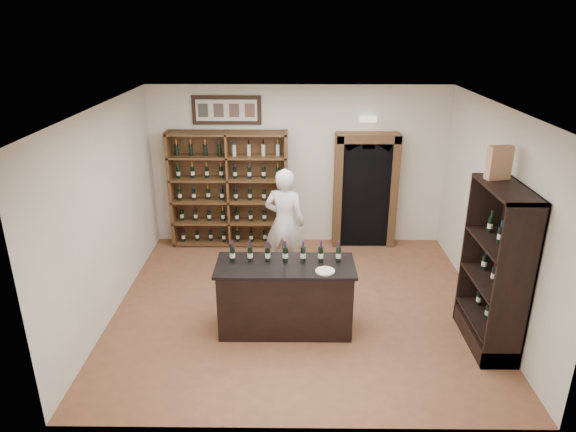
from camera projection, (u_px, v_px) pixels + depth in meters
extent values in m
plane|color=brown|center=(299.00, 306.00, 7.82)|extent=(5.50, 5.50, 0.00)
plane|color=white|center=(301.00, 107.00, 6.74)|extent=(5.50, 5.50, 0.00)
cube|color=white|center=(298.00, 166.00, 9.61)|extent=(5.50, 0.04, 3.00)
cube|color=white|center=(107.00, 213.00, 7.30)|extent=(0.04, 5.00, 3.00)
cube|color=white|center=(494.00, 215.00, 7.25)|extent=(0.04, 5.00, 3.00)
cube|color=brown|center=(230.00, 187.00, 9.74)|extent=(2.20, 0.02, 2.20)
cube|color=brown|center=(172.00, 190.00, 9.58)|extent=(0.06, 0.38, 2.20)
cube|color=brown|center=(286.00, 190.00, 9.56)|extent=(0.06, 0.38, 2.20)
cube|color=brown|center=(229.00, 190.00, 9.57)|extent=(0.04, 0.38, 2.20)
cube|color=brown|center=(231.00, 242.00, 9.95)|extent=(2.18, 0.38, 0.04)
cube|color=brown|center=(230.00, 221.00, 9.80)|extent=(2.18, 0.38, 0.04)
cube|color=brown|center=(229.00, 201.00, 9.65)|extent=(2.18, 0.38, 0.03)
cube|color=brown|center=(228.00, 179.00, 9.49)|extent=(2.18, 0.38, 0.04)
cube|color=brown|center=(227.00, 157.00, 9.34)|extent=(2.18, 0.38, 0.04)
cube|color=brown|center=(226.00, 134.00, 9.19)|extent=(2.18, 0.38, 0.04)
cube|color=black|center=(227.00, 110.00, 9.21)|extent=(1.25, 0.04, 0.52)
cube|color=black|center=(365.00, 192.00, 9.60)|extent=(0.97, 0.29, 2.05)
cube|color=#97643A|center=(338.00, 191.00, 9.58)|extent=(0.14, 0.35, 2.15)
cube|color=#97643A|center=(393.00, 191.00, 9.57)|extent=(0.14, 0.35, 2.15)
cube|color=#97643A|center=(368.00, 138.00, 9.21)|extent=(1.15, 0.35, 0.16)
cube|color=white|center=(368.00, 119.00, 9.20)|extent=(0.30, 0.10, 0.10)
cube|color=black|center=(285.00, 299.00, 7.09)|extent=(1.80, 0.70, 0.94)
cube|color=black|center=(285.00, 266.00, 6.91)|extent=(1.88, 0.78, 0.04)
cylinder|color=black|center=(232.00, 254.00, 6.96)|extent=(0.07, 0.07, 0.21)
cylinder|color=beige|center=(232.00, 255.00, 6.97)|extent=(0.07, 0.07, 0.07)
cylinder|color=#39235D|center=(232.00, 244.00, 6.91)|extent=(0.03, 0.03, 0.09)
cylinder|color=black|center=(250.00, 254.00, 6.96)|extent=(0.07, 0.07, 0.21)
cylinder|color=beige|center=(250.00, 255.00, 6.96)|extent=(0.07, 0.07, 0.07)
cylinder|color=#39235D|center=(250.00, 244.00, 6.90)|extent=(0.03, 0.03, 0.09)
cylinder|color=black|center=(268.00, 254.00, 6.96)|extent=(0.07, 0.07, 0.21)
cylinder|color=beige|center=(268.00, 255.00, 6.96)|extent=(0.07, 0.07, 0.07)
cylinder|color=#39235D|center=(268.00, 244.00, 6.90)|extent=(0.03, 0.03, 0.09)
cylinder|color=black|center=(285.00, 254.00, 6.95)|extent=(0.07, 0.07, 0.21)
cylinder|color=beige|center=(285.00, 255.00, 6.96)|extent=(0.07, 0.07, 0.07)
cylinder|color=#39235D|center=(285.00, 244.00, 6.90)|extent=(0.03, 0.03, 0.09)
cylinder|color=black|center=(303.00, 254.00, 6.95)|extent=(0.07, 0.07, 0.21)
cylinder|color=beige|center=(303.00, 255.00, 6.96)|extent=(0.07, 0.07, 0.07)
cylinder|color=#39235D|center=(303.00, 244.00, 6.90)|extent=(0.03, 0.03, 0.09)
cylinder|color=black|center=(321.00, 254.00, 6.95)|extent=(0.07, 0.07, 0.21)
cylinder|color=beige|center=(321.00, 255.00, 6.95)|extent=(0.07, 0.07, 0.07)
cylinder|color=#39235D|center=(321.00, 244.00, 6.89)|extent=(0.03, 0.03, 0.09)
cylinder|color=black|center=(338.00, 254.00, 6.95)|extent=(0.07, 0.07, 0.21)
cylinder|color=beige|center=(338.00, 255.00, 6.95)|extent=(0.07, 0.07, 0.07)
cylinder|color=#39235D|center=(339.00, 244.00, 6.89)|extent=(0.03, 0.03, 0.09)
cube|color=black|center=(513.00, 269.00, 6.56)|extent=(0.02, 1.20, 2.20)
cube|color=black|center=(513.00, 291.00, 6.02)|extent=(0.48, 0.04, 2.20)
cube|color=black|center=(480.00, 250.00, 7.10)|extent=(0.48, 0.04, 2.20)
cube|color=black|center=(508.00, 189.00, 6.17)|extent=(0.48, 1.20, 0.04)
cube|color=black|center=(484.00, 334.00, 6.91)|extent=(0.48, 1.20, 0.24)
cube|color=black|center=(487.00, 319.00, 6.83)|extent=(0.48, 1.16, 0.03)
cube|color=black|center=(493.00, 283.00, 6.63)|extent=(0.48, 1.16, 0.03)
cube|color=black|center=(499.00, 244.00, 6.43)|extent=(0.48, 1.16, 0.03)
imported|color=white|center=(285.00, 223.00, 8.51)|extent=(0.77, 0.60, 1.85)
cylinder|color=beige|center=(325.00, 271.00, 6.70)|extent=(0.25, 0.25, 0.02)
cube|color=tan|center=(499.00, 163.00, 6.39)|extent=(0.32, 0.19, 0.43)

